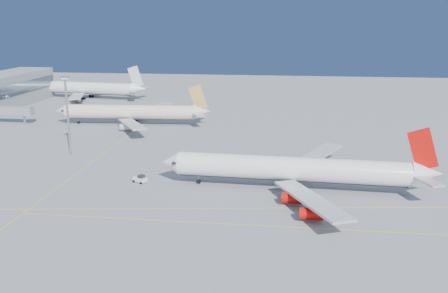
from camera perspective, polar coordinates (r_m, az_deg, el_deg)
ground at (r=114.74m, az=-0.62°, el=-5.98°), size 500.00×500.00×0.00m
jet_bridge at (r=211.44m, az=-23.62°, el=3.80°), size 23.60×3.60×6.90m
taxiway_lines at (r=123.32m, az=-7.03°, el=-4.60°), size 118.86×140.00×0.02m
airliner_virgin at (r=120.51m, az=8.31°, el=-2.63°), size 66.64×59.82×16.44m
airliner_etihad at (r=195.15m, az=-10.38°, el=3.87°), size 60.58×55.89×15.81m
airliner_third at (r=264.39m, az=-15.34°, el=6.45°), size 64.45×58.99×17.29m
pushback_tug at (r=127.14m, az=-9.56°, el=-3.67°), size 3.95×3.32×1.99m
light_mast at (r=154.33m, az=-17.48°, el=4.08°), size 2.04×2.04×23.62m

